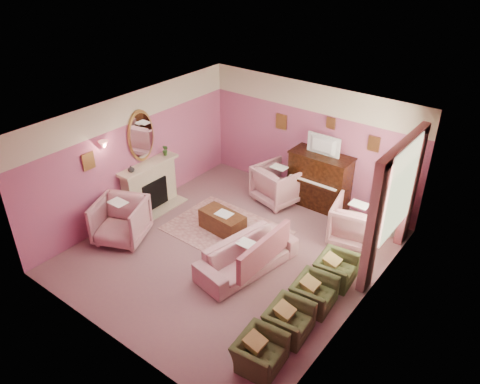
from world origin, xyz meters
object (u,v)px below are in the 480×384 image
Objects in this scene: floral_armchair_front at (120,219)px; olive_chair_b at (289,317)px; olive_chair_d at (336,266)px; sofa at (247,251)px; television at (322,144)px; olive_chair_c at (314,289)px; floral_armchair_left at (278,182)px; side_table at (389,217)px; coffee_table at (222,222)px; olive_chair_a at (260,348)px; piano at (319,181)px; floral_armchair_right at (357,221)px.

olive_chair_b is at bearing -0.90° from floral_armchair_front.
sofa is at bearing -153.99° from olive_chair_d.
television is 1.04× the size of olive_chair_b.
olive_chair_c is (4.21, 0.75, -0.18)m from floral_armchair_front.
olive_chair_b is at bearing -54.13° from floral_armchair_left.
sofa is 2.97× the size of side_table.
olive_chair_b is at bearing -92.16° from side_table.
olive_chair_a reaches higher than coffee_table.
piano is 1.36× the size of floral_armchair_front.
floral_armchair_front is (-1.49, -1.54, 0.29)m from coffee_table.
floral_armchair_right is 1.34× the size of olive_chair_a.
side_table reaches higher than coffee_table.
olive_chair_b is at bearing -67.30° from piano.
piano is 3.42m from olive_chair_c.
floral_armchair_left reaches higher than olive_chair_a.
side_table is (0.39, 0.79, -0.17)m from floral_armchair_right.
piano is at bearing 90.00° from television.
floral_armchair_front is at bearing -143.48° from floral_armchair_right.
coffee_table is 1.30× the size of olive_chair_b.
side_table reaches higher than olive_chair_c.
olive_chair_c is at bearing 90.00° from olive_chair_b.
olive_chair_b is at bearing 90.00° from olive_chair_a.
floral_armchair_front is at bearing -159.51° from olive_chair_d.
floral_armchair_right is 1.40m from olive_chair_d.
piano is 4.58m from floral_armchair_front.
sofa is 2.70× the size of olive_chair_c.
floral_armchair_right is (2.47, 1.39, 0.29)m from coffee_table.
coffee_table is 0.97× the size of floral_armchair_front.
floral_armchair_left is 1.34× the size of olive_chair_a.
olive_chair_c is 2.97m from side_table.
sofa is 2.30m from olive_chair_a.
television is 1.14× the size of side_table.
floral_armchair_right is 1.34× the size of olive_chair_b.
piano is at bearing 118.03° from olive_chair_c.
television is 5.03m from olive_chair_a.
sofa reaches higher than olive_chair_c.
olive_chair_c is at bearing -83.50° from floral_armchair_right.
sofa is 1.77m from olive_chair_b.
olive_chair_c is (1.52, -0.08, -0.09)m from sofa.
television is 1.04× the size of olive_chair_d.
sofa reaches higher than olive_chair_a.
floral_armchair_left is 1.34× the size of olive_chair_d.
television is 0.78× the size of floral_armchair_left.
olive_chair_a is (0.25, -3.82, -0.18)m from floral_armchair_right.
side_table is (0.14, 3.79, 0.02)m from olive_chair_b.
floral_armchair_front is at bearing -139.47° from side_table.
olive_chair_b is at bearing -90.00° from olive_chair_d.
floral_armchair_left reaches higher than coffee_table.
sofa is at bearing 17.17° from floral_armchair_front.
floral_armchair_left and floral_armchair_right have the same top height.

